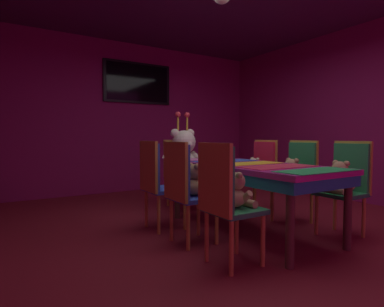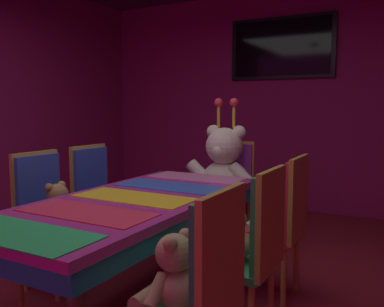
{
  "view_description": "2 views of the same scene",
  "coord_description": "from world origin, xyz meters",
  "px_view_note": "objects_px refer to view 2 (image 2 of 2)",
  "views": [
    {
      "loc": [
        -2.31,
        -2.54,
        1.03
      ],
      "look_at": [
        -0.16,
        0.9,
        0.81
      ],
      "focal_mm": 29.39,
      "sensor_mm": 36.0,
      "label": 1
    },
    {
      "loc": [
        1.54,
        -2.05,
        1.3
      ],
      "look_at": [
        -0.15,
        1.04,
        0.91
      ],
      "focal_mm": 38.49,
      "sensor_mm": 36.0,
      "label": 2
    }
  ],
  "objects_px": {
    "banquet_table": "(134,211)",
    "throne_chair": "(231,182)",
    "chair_right_2": "(286,213)",
    "teddy_left_1": "(58,208)",
    "teddy_right_1": "(231,236)",
    "teddy_right_2": "(266,213)",
    "chair_left_2": "(96,191)",
    "chair_right_0": "(204,283)",
    "chair_right_1": "(256,240)",
    "teddy_right_0": "(173,275)",
    "king_teddy_bear": "(224,168)",
    "chair_left_1": "(44,205)",
    "wall_tv": "(281,48)"
  },
  "relations": [
    {
      "from": "banquet_table",
      "to": "throne_chair",
      "type": "bearing_deg",
      "value": 90.0
    },
    {
      "from": "chair_right_2",
      "to": "teddy_left_1",
      "type": "bearing_deg",
      "value": 22.58
    },
    {
      "from": "banquet_table",
      "to": "teddy_right_1",
      "type": "distance_m",
      "value": 0.67
    },
    {
      "from": "teddy_right_2",
      "to": "banquet_table",
      "type": "bearing_deg",
      "value": 43.59
    },
    {
      "from": "teddy_left_1",
      "to": "chair_left_2",
      "type": "xyz_separation_m",
      "value": [
        -0.16,
        0.57,
        0.0
      ]
    },
    {
      "from": "chair_right_0",
      "to": "chair_right_1",
      "type": "relative_size",
      "value": 1.0
    },
    {
      "from": "teddy_right_0",
      "to": "throne_chair",
      "type": "bearing_deg",
      "value": -72.83
    },
    {
      "from": "king_teddy_bear",
      "to": "teddy_right_0",
      "type": "bearing_deg",
      "value": 18.54
    },
    {
      "from": "king_teddy_bear",
      "to": "chair_left_1",
      "type": "bearing_deg",
      "value": -31.07
    },
    {
      "from": "chair_left_2",
      "to": "chair_left_1",
      "type": "bearing_deg",
      "value": -88.3
    },
    {
      "from": "throne_chair",
      "to": "king_teddy_bear",
      "type": "distance_m",
      "value": 0.23
    },
    {
      "from": "teddy_right_1",
      "to": "chair_right_2",
      "type": "height_order",
      "value": "chair_right_2"
    },
    {
      "from": "chair_right_1",
      "to": "king_teddy_bear",
      "type": "distance_m",
      "value": 1.61
    },
    {
      "from": "banquet_table",
      "to": "chair_right_0",
      "type": "xyz_separation_m",
      "value": [
        0.82,
        -0.62,
        -0.06
      ]
    },
    {
      "from": "chair_right_2",
      "to": "king_teddy_bear",
      "type": "xyz_separation_m",
      "value": [
        -0.8,
        0.75,
        0.16
      ]
    },
    {
      "from": "throne_chair",
      "to": "chair_right_2",
      "type": "bearing_deg",
      "value": 41.03
    },
    {
      "from": "banquet_table",
      "to": "king_teddy_bear",
      "type": "height_order",
      "value": "king_teddy_bear"
    },
    {
      "from": "teddy_right_2",
      "to": "throne_chair",
      "type": "distance_m",
      "value": 1.13
    },
    {
      "from": "chair_left_2",
      "to": "banquet_table",
      "type": "bearing_deg",
      "value": -34.96
    },
    {
      "from": "chair_right_0",
      "to": "chair_right_1",
      "type": "height_order",
      "value": "same"
    },
    {
      "from": "chair_left_1",
      "to": "chair_right_0",
      "type": "bearing_deg",
      "value": -21.24
    },
    {
      "from": "chair_left_1",
      "to": "chair_right_0",
      "type": "height_order",
      "value": "same"
    },
    {
      "from": "chair_right_0",
      "to": "teddy_left_1",
      "type": "bearing_deg",
      "value": -23.11
    },
    {
      "from": "teddy_right_0",
      "to": "king_teddy_bear",
      "type": "xyz_separation_m",
      "value": [
        -0.67,
        2.0,
        0.16
      ]
    },
    {
      "from": "teddy_left_1",
      "to": "teddy_right_0",
      "type": "bearing_deg",
      "value": -25.33
    },
    {
      "from": "chair_right_1",
      "to": "teddy_right_2",
      "type": "bearing_deg",
      "value": -75.87
    },
    {
      "from": "teddy_right_0",
      "to": "wall_tv",
      "type": "distance_m",
      "value": 4.06
    },
    {
      "from": "chair_left_1",
      "to": "chair_right_2",
      "type": "xyz_separation_m",
      "value": [
        1.62,
        0.61,
        0.0
      ]
    },
    {
      "from": "banquet_table",
      "to": "wall_tv",
      "type": "distance_m",
      "value": 3.41
    },
    {
      "from": "teddy_left_1",
      "to": "chair_right_1",
      "type": "bearing_deg",
      "value": -0.53
    },
    {
      "from": "throne_chair",
      "to": "king_teddy_bear",
      "type": "height_order",
      "value": "king_teddy_bear"
    },
    {
      "from": "chair_left_2",
      "to": "chair_right_1",
      "type": "xyz_separation_m",
      "value": [
        1.65,
        -0.59,
        0.0
      ]
    },
    {
      "from": "chair_left_1",
      "to": "teddy_right_1",
      "type": "relative_size",
      "value": 2.93
    },
    {
      "from": "teddy_left_1",
      "to": "throne_chair",
      "type": "relative_size",
      "value": 0.34
    },
    {
      "from": "chair_left_2",
      "to": "teddy_right_0",
      "type": "height_order",
      "value": "chair_left_2"
    },
    {
      "from": "chair_left_2",
      "to": "wall_tv",
      "type": "height_order",
      "value": "wall_tv"
    },
    {
      "from": "chair_right_1",
      "to": "teddy_right_0",
      "type": "bearing_deg",
      "value": 76.99
    },
    {
      "from": "chair_right_0",
      "to": "throne_chair",
      "type": "bearing_deg",
      "value": -69.36
    },
    {
      "from": "chair_right_0",
      "to": "teddy_right_2",
      "type": "distance_m",
      "value": 1.26
    },
    {
      "from": "teddy_left_1",
      "to": "chair_left_2",
      "type": "distance_m",
      "value": 0.6
    },
    {
      "from": "chair_left_2",
      "to": "chair_right_1",
      "type": "height_order",
      "value": "same"
    },
    {
      "from": "chair_right_0",
      "to": "teddy_right_0",
      "type": "xyz_separation_m",
      "value": [
        -0.15,
        -0.0,
        0.0
      ]
    },
    {
      "from": "chair_right_2",
      "to": "teddy_right_1",
      "type": "bearing_deg",
      "value": 78.07
    },
    {
      "from": "wall_tv",
      "to": "banquet_table",
      "type": "bearing_deg",
      "value": -90.0
    },
    {
      "from": "teddy_right_0",
      "to": "wall_tv",
      "type": "xyz_separation_m",
      "value": [
        -0.67,
        3.73,
        1.45
      ]
    },
    {
      "from": "teddy_left_1",
      "to": "king_teddy_bear",
      "type": "height_order",
      "value": "king_teddy_bear"
    },
    {
      "from": "teddy_left_1",
      "to": "king_teddy_bear",
      "type": "xyz_separation_m",
      "value": [
        0.67,
        1.36,
        0.16
      ]
    },
    {
      "from": "teddy_left_1",
      "to": "teddy_right_1",
      "type": "xyz_separation_m",
      "value": [
        1.34,
        -0.01,
        0.0
      ]
    },
    {
      "from": "banquet_table",
      "to": "teddy_right_1",
      "type": "bearing_deg",
      "value": -0.21
    },
    {
      "from": "banquet_table",
      "to": "chair_left_1",
      "type": "distance_m",
      "value": 0.82
    }
  ]
}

